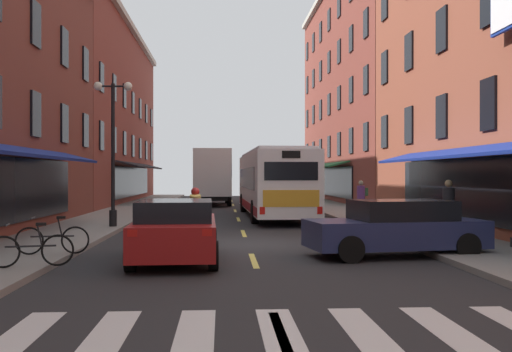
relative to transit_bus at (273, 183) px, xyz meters
name	(u,v)px	position (x,y,z in m)	size (l,w,h in m)	color
ground_plane	(247,245)	(-1.71, -10.89, -1.72)	(34.80, 80.00, 0.10)	#28282B
lane_centre_dashes	(248,244)	(-1.71, -11.14, -1.67)	(0.14, 73.90, 0.01)	#DBCC4C
crosswalk_near	(281,334)	(-1.71, -20.89, -1.67)	(7.10, 2.80, 0.01)	silver
sidewalk_left	(45,242)	(-7.61, -10.89, -1.60)	(3.00, 80.00, 0.14)	gray
sidewalk_right	(441,240)	(4.19, -10.89, -1.60)	(3.00, 80.00, 0.14)	gray
transit_bus	(273,183)	(0.00, 0.00, 0.00)	(2.87, 12.57, 3.18)	white
box_truck	(212,176)	(-3.12, 11.51, 0.27)	(2.61, 7.48, 3.71)	#B21E19
sedan_near	(397,228)	(1.90, -13.89, -0.95)	(4.57, 2.37, 1.41)	navy
sedan_mid	(176,230)	(-3.55, -14.42, -0.93)	(2.04, 4.40, 1.45)	maroon
sedan_far	(215,191)	(-3.00, 21.04, -0.97)	(2.02, 4.26, 1.38)	#144723
motorcycle_rider	(195,218)	(-3.28, -10.23, -0.96)	(0.62, 2.07, 1.66)	black
bicycle_near	(53,239)	(-6.51, -14.03, -1.17)	(1.71, 0.48, 0.91)	black
bicycle_mid	(31,249)	(-6.39, -15.99, -1.17)	(1.69, 0.53, 0.91)	black
pedestrian_near	(361,198)	(3.85, -2.04, -0.66)	(0.52, 0.44, 1.65)	#4C4C51
pedestrian_mid	(449,207)	(4.51, -10.64, -0.63)	(0.36, 0.36, 1.75)	#4C4C51
street_lamp_twin	(113,146)	(-6.49, -6.35, 1.43)	(1.42, 0.32, 5.35)	black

